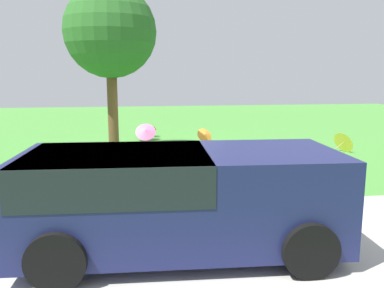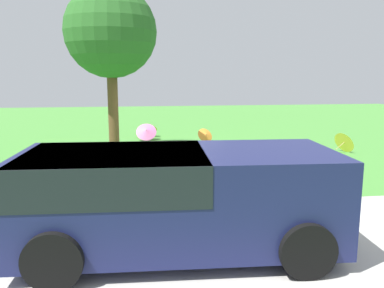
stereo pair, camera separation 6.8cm
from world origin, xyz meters
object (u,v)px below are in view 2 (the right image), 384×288
parasol_pink_0 (66,163)px  parasol_yellow_2 (345,142)px  van_dark (168,193)px  parasol_orange_0 (206,135)px  parasol_pink_1 (146,131)px  parasol_teal_0 (30,157)px  parasol_yellow_0 (149,129)px  shade_tree (111,33)px  park_bench (254,164)px  parasol_yellow_1 (191,149)px

parasol_pink_0 → parasol_yellow_2: 9.09m
van_dark → parasol_orange_0: 9.83m
parasol_pink_1 → parasol_teal_0: (3.44, 4.02, -0.12)m
parasol_yellow_0 → parasol_teal_0: parasol_yellow_0 is taller
parasol_yellow_2 → parasol_yellow_0: bearing=-33.9°
van_dark → parasol_yellow_2: bearing=-133.8°
parasol_orange_0 → parasol_yellow_2: size_ratio=0.85×
parasol_pink_0 → parasol_yellow_2: (-8.80, -2.29, -0.05)m
parasol_yellow_0 → parasol_teal_0: (3.57, 5.06, -0.07)m
parasol_pink_0 → parasol_pink_1: size_ratio=1.15×
parasol_yellow_0 → parasol_teal_0: 6.20m
parasol_orange_0 → parasol_pink_1: bearing=-15.1°
van_dark → parasol_pink_0: 5.10m
parasol_teal_0 → van_dark: bearing=119.9°
parasol_pink_1 → shade_tree: bearing=65.7°
shade_tree → parasol_orange_0: bearing=-151.5°
shade_tree → park_bench: bearing=131.0°
shade_tree → parasol_pink_1: 4.47m
van_dark → parasol_yellow_1: size_ratio=7.10×
parasol_yellow_0 → parasol_pink_1: parasol_pink_1 is taller
parasol_yellow_2 → shade_tree: bearing=-6.3°
parasol_pink_0 → parasol_teal_0: parasol_pink_0 is taller
shade_tree → parasol_yellow_0: bearing=-109.6°
parasol_yellow_1 → parasol_yellow_0: bearing=-75.4°
parasol_yellow_0 → parasol_yellow_1: 4.72m
van_dark → park_bench: size_ratio=2.84×
van_dark → parasol_yellow_2: van_dark is taller
parasol_yellow_1 → parasol_orange_0: 3.07m
parasol_yellow_0 → parasol_yellow_1: size_ratio=1.08×
park_bench → parasol_yellow_2: 5.31m
shade_tree → parasol_yellow_0: (-1.25, -3.51, -3.60)m
shade_tree → parasol_yellow_0: 5.18m
parasol_yellow_2 → parasol_pink_1: bearing=-26.6°
parasol_yellow_0 → van_dark: bearing=89.8°
park_bench → parasol_pink_1: (2.47, -6.60, -0.07)m
park_bench → parasol_teal_0: 6.45m
parasol_yellow_2 → van_dark: bearing=46.2°
shade_tree → parasol_orange_0: (-3.42, -1.86, -3.66)m
parasol_yellow_0 → parasol_pink_1: bearing=82.9°
park_bench → parasol_yellow_0: park_bench is taller
parasol_yellow_0 → shade_tree: bearing=70.4°
van_dark → parasol_yellow_2: size_ratio=5.45×
parasol_yellow_1 → parasol_orange_0: bearing=-108.6°
van_dark → parasol_teal_0: (3.53, -6.15, -0.65)m
parasol_orange_0 → parasol_yellow_1: bearing=71.4°
van_dark → parasol_orange_0: van_dark is taller
parasol_yellow_1 → parasol_yellow_2: 5.33m
parasol_pink_0 → parasol_pink_1: (-2.15, -5.62, -0.02)m
parasol_pink_0 → parasol_teal_0: (1.29, -1.60, -0.14)m
park_bench → shade_tree: bearing=-49.0°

